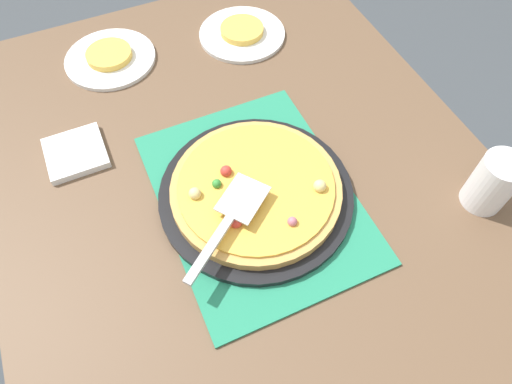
% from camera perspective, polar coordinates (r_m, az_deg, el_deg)
% --- Properties ---
extents(ground_plane, '(8.00, 8.00, 0.00)m').
position_cam_1_polar(ground_plane, '(1.58, -0.00, -15.43)').
color(ground_plane, '#3D4247').
extents(dining_table, '(1.40, 1.00, 0.75)m').
position_cam_1_polar(dining_table, '(0.99, -0.00, -4.10)').
color(dining_table, brown).
rests_on(dining_table, ground_plane).
extents(placemat, '(0.48, 0.36, 0.01)m').
position_cam_1_polar(placemat, '(0.89, -0.00, -0.60)').
color(placemat, '#237F5B').
rests_on(placemat, dining_table).
extents(pizza_pan, '(0.38, 0.38, 0.01)m').
position_cam_1_polar(pizza_pan, '(0.88, -0.00, -0.25)').
color(pizza_pan, black).
rests_on(pizza_pan, placemat).
extents(pizza, '(0.33, 0.33, 0.04)m').
position_cam_1_polar(pizza, '(0.87, -0.02, 0.44)').
color(pizza, tan).
rests_on(pizza, pizza_pan).
extents(plate_near_left, '(0.22, 0.22, 0.01)m').
position_cam_1_polar(plate_near_left, '(1.21, -17.91, 15.73)').
color(plate_near_left, white).
rests_on(plate_near_left, dining_table).
extents(plate_far_right, '(0.22, 0.22, 0.01)m').
position_cam_1_polar(plate_far_right, '(1.23, -1.77, 19.32)').
color(plate_far_right, white).
rests_on(plate_far_right, dining_table).
extents(served_slice_left, '(0.11, 0.11, 0.02)m').
position_cam_1_polar(served_slice_left, '(1.20, -18.07, 16.19)').
color(served_slice_left, '#EAB747').
rests_on(served_slice_left, plate_near_left).
extents(served_slice_right, '(0.11, 0.11, 0.02)m').
position_cam_1_polar(served_slice_right, '(1.22, -1.79, 19.80)').
color(served_slice_right, '#EAB747').
rests_on(served_slice_right, plate_far_right).
extents(cup_near, '(0.08, 0.08, 0.12)m').
position_cam_1_polar(cup_near, '(0.95, 27.74, 1.04)').
color(cup_near, white).
rests_on(cup_near, dining_table).
extents(pizza_server, '(0.17, 0.21, 0.01)m').
position_cam_1_polar(pizza_server, '(0.79, -3.36, -3.37)').
color(pizza_server, silver).
rests_on(pizza_server, pizza).
extents(napkin_stack, '(0.12, 0.12, 0.02)m').
position_cam_1_polar(napkin_stack, '(1.02, -21.81, 4.61)').
color(napkin_stack, white).
rests_on(napkin_stack, dining_table).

